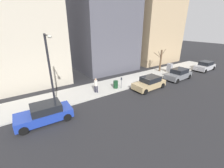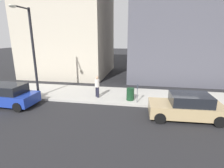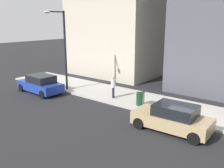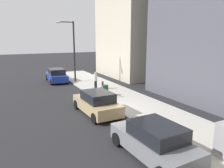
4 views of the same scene
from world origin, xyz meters
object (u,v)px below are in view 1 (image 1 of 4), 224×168
object	(u,v)px
utility_box	(170,68)
office_block_center	(103,17)
streetlamp	(50,67)
office_tower_right	(14,14)
office_tower_left	(149,26)
parking_meter	(121,82)
trash_bin	(116,84)
parked_car_tan	(149,83)
pedestrian_near_meter	(96,85)
parked_car_grey	(179,74)
parked_car_blue	(45,113)
parked_car_silver	(205,66)
bare_tree	(161,60)

from	to	relation	value
utility_box	office_block_center	bearing A→B (deg)	38.31
streetlamp	office_block_center	size ratio (longest dim) A/B	0.38
office_tower_right	utility_box	bearing A→B (deg)	-114.97
office_tower_left	parking_meter	bearing A→B (deg)	124.33
office_block_center	office_tower_right	world-z (taller)	office_tower_right
trash_bin	office_tower_left	xyz separation A→B (m)	(9.61, -15.24, 6.52)
parked_car_tan	office_tower_left	distance (m)	17.86
parking_meter	utility_box	size ratio (longest dim) A/B	0.94
pedestrian_near_meter	office_block_center	distance (m)	13.33
office_block_center	utility_box	bearing A→B (deg)	-141.69
parked_car_grey	utility_box	distance (m)	2.90
parked_car_blue	utility_box	world-z (taller)	utility_box
parked_car_blue	trash_bin	world-z (taller)	parked_car_blue
parked_car_tan	streetlamp	bearing A→B (deg)	79.45
utility_box	office_tower_left	bearing A→B (deg)	-25.30
parked_car_silver	streetlamp	world-z (taller)	streetlamp
trash_bin	pedestrian_near_meter	xyz separation A→B (m)	(0.20, 2.56, 0.49)
streetlamp	pedestrian_near_meter	size ratio (longest dim) A/B	3.92
parking_meter	trash_bin	size ratio (longest dim) A/B	1.50
parked_car_blue	trash_bin	size ratio (longest dim) A/B	4.74
pedestrian_near_meter	office_tower_left	size ratio (longest dim) A/B	0.12
trash_bin	pedestrian_near_meter	size ratio (longest dim) A/B	0.54
parked_car_silver	streetlamp	xyz separation A→B (m)	(1.35, 24.55, 3.28)
parked_car_silver	parked_car_tan	size ratio (longest dim) A/B	1.00
parking_meter	office_tower_right	size ratio (longest dim) A/B	0.08
streetlamp	office_tower_right	distance (m)	10.97
streetlamp	pedestrian_near_meter	xyz separation A→B (m)	(0.82, -4.65, -2.93)
parked_car_grey	utility_box	world-z (taller)	utility_box
parked_car_silver	office_tower_left	bearing A→B (deg)	8.24
trash_bin	office_block_center	size ratio (longest dim) A/B	0.05
parked_car_silver	bare_tree	world-z (taller)	bare_tree
parking_meter	utility_box	bearing A→B (deg)	-85.32
pedestrian_near_meter	office_block_center	size ratio (longest dim) A/B	0.10
trash_bin	pedestrian_near_meter	distance (m)	2.61
bare_tree	parked_car_silver	bearing A→B (deg)	-117.10
parked_car_silver	parked_car_tan	bearing A→B (deg)	88.84
parked_car_silver	parking_meter	distance (m)	16.90
parked_car_silver	parked_car_grey	world-z (taller)	same
parking_meter	streetlamp	bearing A→B (deg)	91.24
parked_car_grey	office_block_center	distance (m)	14.82
office_tower_left	office_block_center	xyz separation A→B (m)	(-0.39, 11.32, 1.35)
parked_car_blue	office_tower_left	bearing A→B (deg)	-61.44
parked_car_tan	pedestrian_near_meter	bearing A→B (deg)	66.13
streetlamp	bare_tree	bearing A→B (deg)	-82.33
bare_tree	trash_bin	size ratio (longest dim) A/B	3.96
parked_car_silver	utility_box	bearing A→B (deg)	67.81
parked_car_tan	streetlamp	size ratio (longest dim) A/B	0.66
parked_car_tan	office_tower_left	bearing A→B (deg)	-47.24
pedestrian_near_meter	parked_car_tan	bearing A→B (deg)	24.08
parked_car_grey	parking_meter	bearing A→B (deg)	77.10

